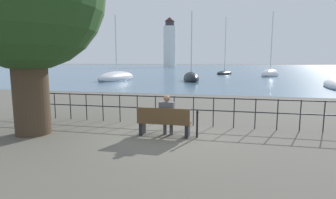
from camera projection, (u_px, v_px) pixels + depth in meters
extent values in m
plane|color=#605B51|center=(164.00, 136.00, 8.15)|extent=(1000.00, 1000.00, 0.00)
cube|color=slate|center=(225.00, 66.00, 163.32)|extent=(600.00, 300.00, 0.01)
cylinder|color=#423323|center=(31.00, 91.00, 8.21)|extent=(1.06, 1.06, 2.73)
cube|color=brown|center=(164.00, 122.00, 8.10)|extent=(1.64, 0.45, 0.05)
cube|color=brown|center=(163.00, 116.00, 7.86)|extent=(1.64, 0.04, 0.45)
cube|color=black|center=(142.00, 128.00, 8.28)|extent=(0.10, 0.41, 0.40)
cube|color=black|center=(187.00, 131.00, 7.97)|extent=(0.10, 0.41, 0.40)
cylinder|color=#4C4C51|center=(165.00, 127.00, 8.28)|extent=(0.11, 0.11, 0.45)
cylinder|color=#4C4C51|center=(171.00, 128.00, 8.23)|extent=(0.11, 0.11, 0.45)
cube|color=#4C4C51|center=(167.00, 120.00, 8.13)|extent=(0.39, 0.26, 0.14)
cube|color=#4C4C51|center=(167.00, 112.00, 8.01)|extent=(0.46, 0.24, 0.62)
sphere|color=#846047|center=(167.00, 98.00, 7.95)|extent=(0.19, 0.19, 0.19)
cylinder|color=black|center=(25.00, 104.00, 10.94)|extent=(0.04, 0.04, 1.05)
cylinder|color=black|center=(40.00, 105.00, 10.78)|extent=(0.04, 0.04, 1.05)
cylinder|color=black|center=(55.00, 106.00, 10.63)|extent=(0.04, 0.04, 1.05)
cylinder|color=black|center=(70.00, 106.00, 10.47)|extent=(0.04, 0.04, 1.05)
cylinder|color=black|center=(86.00, 107.00, 10.31)|extent=(0.04, 0.04, 1.05)
cylinder|color=black|center=(103.00, 108.00, 10.16)|extent=(0.04, 0.04, 1.05)
cylinder|color=black|center=(120.00, 108.00, 10.00)|extent=(0.04, 0.04, 1.05)
cylinder|color=black|center=(137.00, 109.00, 9.85)|extent=(0.04, 0.04, 1.05)
cylinder|color=black|center=(155.00, 110.00, 9.69)|extent=(0.04, 0.04, 1.05)
cylinder|color=black|center=(174.00, 110.00, 9.54)|extent=(0.04, 0.04, 1.05)
cylinder|color=black|center=(193.00, 111.00, 9.38)|extent=(0.04, 0.04, 1.05)
cylinder|color=black|center=(213.00, 112.00, 9.23)|extent=(0.04, 0.04, 1.05)
cylinder|color=black|center=(234.00, 113.00, 9.07)|extent=(0.04, 0.04, 1.05)
cylinder|color=black|center=(255.00, 114.00, 8.92)|extent=(0.04, 0.04, 1.05)
cylinder|color=black|center=(277.00, 115.00, 8.76)|extent=(0.04, 0.04, 1.05)
cylinder|color=black|center=(300.00, 116.00, 8.61)|extent=(0.04, 0.04, 1.05)
cylinder|color=black|center=(324.00, 117.00, 8.45)|extent=(0.04, 0.04, 1.05)
cylinder|color=black|center=(174.00, 97.00, 9.47)|extent=(12.72, 0.04, 0.04)
cylinder|color=black|center=(174.00, 109.00, 9.53)|extent=(12.72, 0.04, 0.04)
cylinder|color=black|center=(197.00, 125.00, 7.89)|extent=(0.06, 0.06, 0.77)
cone|color=black|center=(197.00, 111.00, 7.83)|extent=(0.09, 0.09, 0.11)
ellipsoid|color=black|center=(224.00, 73.00, 51.98)|extent=(4.00, 6.51, 1.01)
cylinder|color=silver|center=(225.00, 45.00, 51.21)|extent=(0.14, 0.14, 10.53)
ellipsoid|color=silver|center=(117.00, 78.00, 34.12)|extent=(3.23, 8.34, 1.66)
cylinder|color=silver|center=(116.00, 45.00, 33.53)|extent=(0.14, 0.14, 7.43)
ellipsoid|color=black|center=(191.00, 78.00, 32.59)|extent=(3.28, 6.21, 1.60)
cylinder|color=silver|center=(191.00, 44.00, 32.00)|extent=(0.14, 0.14, 7.57)
ellipsoid|color=white|center=(270.00, 74.00, 43.80)|extent=(4.39, 6.52, 1.75)
cylinder|color=silver|center=(272.00, 42.00, 43.05)|extent=(0.14, 0.14, 9.65)
cylinder|color=white|center=(170.00, 47.00, 133.67)|extent=(6.40, 6.40, 20.56)
cylinder|color=#2D2D33|center=(170.00, 24.00, 132.07)|extent=(4.48, 4.48, 2.51)
cone|color=#4C1E19|center=(170.00, 19.00, 131.75)|extent=(5.12, 5.12, 2.01)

